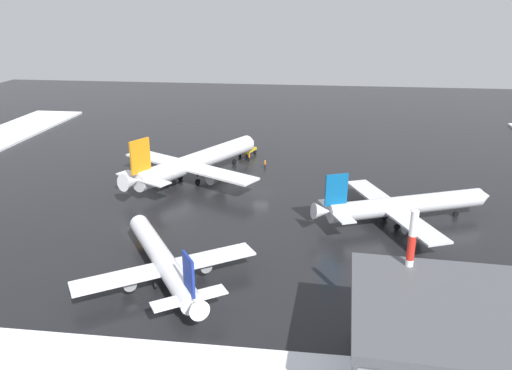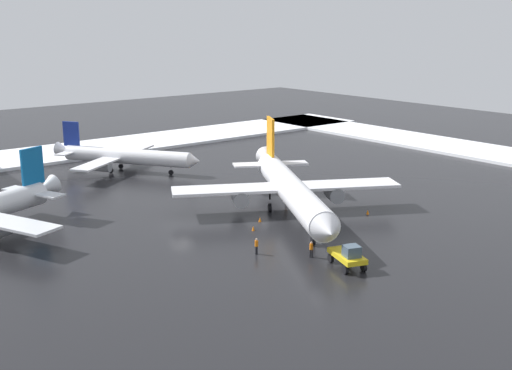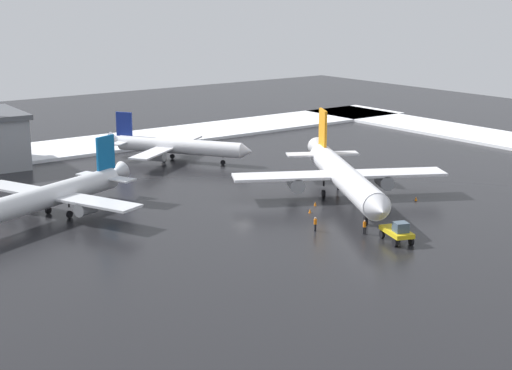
{
  "view_description": "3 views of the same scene",
  "coord_description": "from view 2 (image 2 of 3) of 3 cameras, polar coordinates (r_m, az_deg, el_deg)",
  "views": [
    {
      "loc": [
        9.12,
        -80.33,
        31.16
      ],
      "look_at": [
        -0.54,
        -2.64,
        2.31
      ],
      "focal_mm": 35.0,
      "sensor_mm": 36.0,
      "label": 1
    },
    {
      "loc": [
        38.98,
        62.42,
        23.45
      ],
      "look_at": [
        -8.65,
        3.42,
        4.23
      ],
      "focal_mm": 45.0,
      "sensor_mm": 36.0,
      "label": 2
    },
    {
      "loc": [
        57.51,
        79.29,
        27.16
      ],
      "look_at": [
        -2.29,
        -0.32,
        2.66
      ],
      "focal_mm": 55.0,
      "sensor_mm": 36.0,
      "label": 3
    }
  ],
  "objects": [
    {
      "name": "ground_plane",
      "position": [
        77.24,
        -6.61,
        -3.55
      ],
      "size": [
        240.0,
        240.0,
        0.0
      ],
      "primitive_type": "plane",
      "color": "black"
    },
    {
      "name": "snow_bank_far",
      "position": [
        121.23,
        -19.43,
        2.38
      ],
      "size": [
        152.0,
        16.0,
        0.55
      ],
      "primitive_type": "cube",
      "color": "white",
      "rests_on": "ground_plane"
    },
    {
      "name": "snow_bank_left",
      "position": [
        125.17,
        20.24,
        2.67
      ],
      "size": [
        14.0,
        116.0,
        0.55
      ],
      "primitive_type": "cube",
      "color": "white",
      "rests_on": "ground_plane"
    },
    {
      "name": "airplane_distant_tail",
      "position": [
        79.6,
        3.07,
        -0.34
      ],
      "size": [
        27.49,
        32.19,
        10.47
      ],
      "rotation": [
        0.0,
        0.0,
        1.06
      ],
      "color": "white",
      "rests_on": "ground_plane"
    },
    {
      "name": "airplane_far_rear",
      "position": [
        105.89,
        -11.67,
        2.54
      ],
      "size": [
        19.63,
        22.85,
        7.72
      ],
      "rotation": [
        0.0,
        0.0,
        2.15
      ],
      "color": "white",
      "rests_on": "ground_plane"
    },
    {
      "name": "pushback_tug",
      "position": [
        63.96,
        8.21,
        -6.21
      ],
      "size": [
        3.63,
        5.07,
        2.5
      ],
      "rotation": [
        0.0,
        0.0,
        1.22
      ],
      "color": "gold",
      "rests_on": "ground_plane"
    },
    {
      "name": "ground_crew_by_nose_gear",
      "position": [
        67.04,
        0.04,
        -5.37
      ],
      "size": [
        0.36,
        0.36,
        1.71
      ],
      "rotation": [
        0.0,
        0.0,
        1.92
      ],
      "color": "black",
      "rests_on": "ground_plane"
    },
    {
      "name": "ground_crew_beside_wing",
      "position": [
        66.37,
        4.93,
        -5.63
      ],
      "size": [
        0.36,
        0.36,
        1.71
      ],
      "rotation": [
        0.0,
        0.0,
        0.81
      ],
      "color": "black",
      "rests_on": "ground_plane"
    },
    {
      "name": "ground_crew_mid_apron",
      "position": [
        86.21,
        2.67,
        -0.91
      ],
      "size": [
        0.36,
        0.36,
        1.71
      ],
      "rotation": [
        0.0,
        0.0,
        4.98
      ],
      "color": "black",
      "rests_on": "ground_plane"
    },
    {
      "name": "traffic_cone_near_nose",
      "position": [
        74.65,
        -0.25,
        -3.87
      ],
      "size": [
        0.36,
        0.36,
        0.55
      ],
      "primitive_type": "cone",
      "color": "orange",
      "rests_on": "ground_plane"
    },
    {
      "name": "traffic_cone_mid_line",
      "position": [
        82.17,
        9.9,
        -2.38
      ],
      "size": [
        0.36,
        0.36,
        0.55
      ],
      "primitive_type": "cone",
      "color": "orange",
      "rests_on": "ground_plane"
    },
    {
      "name": "traffic_cone_wingtip_side",
      "position": [
        77.9,
        0.35,
        -3.09
      ],
      "size": [
        0.36,
        0.36,
        0.55
      ],
      "primitive_type": "cone",
      "color": "orange",
      "rests_on": "ground_plane"
    }
  ]
}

